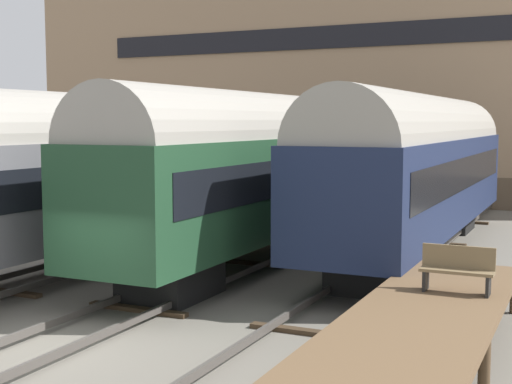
{
  "coord_description": "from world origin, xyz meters",
  "views": [
    {
      "loc": [
        9.32,
        -10.41,
        4.37
      ],
      "look_at": [
        0.0,
        9.45,
        2.2
      ],
      "focal_mm": 50.0,
      "sensor_mm": 36.0,
      "label": 1
    }
  ],
  "objects_px": {
    "bench": "(457,268)",
    "train_car_green": "(262,165)",
    "train_car_grey": "(60,171)",
    "train_car_navy": "(419,164)"
  },
  "relations": [
    {
      "from": "train_car_navy",
      "to": "train_car_grey",
      "type": "distance_m",
      "value": 11.39
    },
    {
      "from": "train_car_green",
      "to": "train_car_grey",
      "type": "bearing_deg",
      "value": -133.37
    },
    {
      "from": "train_car_grey",
      "to": "train_car_navy",
      "type": "bearing_deg",
      "value": 42.01
    },
    {
      "from": "train_car_navy",
      "to": "bench",
      "type": "distance_m",
      "value": 9.94
    },
    {
      "from": "train_car_navy",
      "to": "train_car_green",
      "type": "height_order",
      "value": "same"
    },
    {
      "from": "train_car_navy",
      "to": "train_car_green",
      "type": "relative_size",
      "value": 1.03
    },
    {
      "from": "bench",
      "to": "train_car_green",
      "type": "bearing_deg",
      "value": 138.46
    },
    {
      "from": "train_car_grey",
      "to": "bench",
      "type": "distance_m",
      "value": 11.53
    },
    {
      "from": "bench",
      "to": "train_car_grey",
      "type": "bearing_deg",
      "value": 171.0
    },
    {
      "from": "train_car_grey",
      "to": "bench",
      "type": "xyz_separation_m",
      "value": [
        11.3,
        -1.79,
        -1.43
      ]
    }
  ]
}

